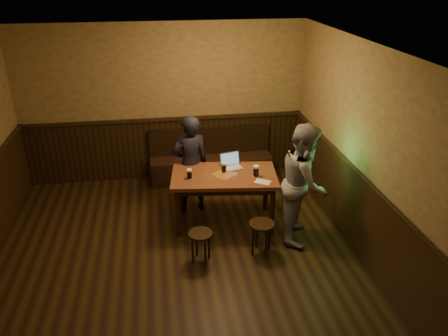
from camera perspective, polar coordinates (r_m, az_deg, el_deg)
room at (r=5.34m, az=-6.77°, el=-2.40°), size 5.04×6.04×2.84m
bench at (r=8.05m, az=-1.70°, el=0.67°), size 2.20×0.50×0.95m
pub_table at (r=6.50m, az=0.01°, el=-1.70°), size 1.64×1.06×0.83m
stool_left at (r=5.86m, az=-3.08°, el=-9.16°), size 0.42×0.42×0.44m
stool_right at (r=6.02m, az=4.93°, el=-7.96°), size 0.43×0.43×0.47m
pint_left at (r=6.31m, az=-4.53°, el=-0.79°), size 0.10×0.10×0.15m
pint_mid at (r=6.48m, az=-0.02°, el=0.05°), size 0.10×0.10×0.15m
pint_right at (r=6.37m, az=4.20°, el=-0.40°), size 0.11×0.11×0.17m
laptop at (r=6.65m, az=0.93°, el=0.54°), size 0.35×0.30×0.22m
menu at (r=6.25m, az=5.07°, el=-1.80°), size 0.27×0.24×0.00m
person_suit at (r=6.84m, az=-4.43°, el=0.46°), size 0.66×0.51×1.60m
person_grey at (r=6.21m, az=10.42°, el=-1.91°), size 0.91×1.02×1.74m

